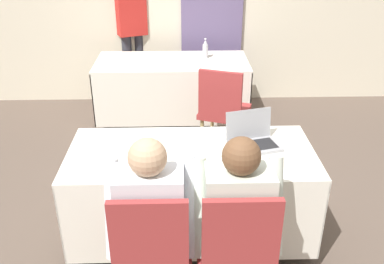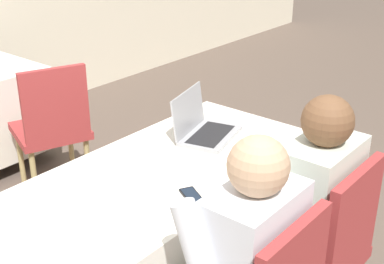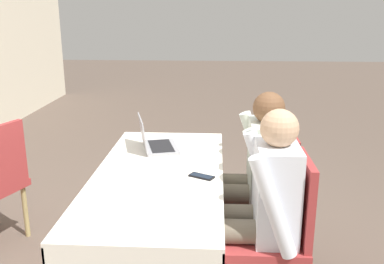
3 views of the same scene
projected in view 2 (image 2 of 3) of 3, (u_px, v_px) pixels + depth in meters
conference_table_near at (158, 207)px, 2.42m from camera, size 1.67×0.76×0.73m
laptop at (204, 128)px, 2.68m from camera, size 0.39×0.33×0.23m
cell_phone at (192, 197)px, 2.15m from camera, size 0.12×0.16×0.01m
paper_beside_laptop at (146, 175)px, 2.33m from camera, size 0.25×0.32×0.00m
chair_near_right at (319, 249)px, 2.20m from camera, size 0.44×0.44×0.91m
chair_far_spare at (52, 125)px, 3.39m from camera, size 0.57×0.57×0.91m
person_checkered_shirt at (234, 262)px, 1.87m from camera, size 0.50×0.52×1.17m
person_white_shirt at (300, 207)px, 2.20m from camera, size 0.50×0.52×1.17m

